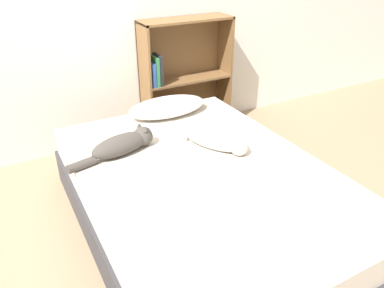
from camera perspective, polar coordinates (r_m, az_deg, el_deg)
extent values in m
plane|color=#997F60|center=(2.48, 1.72, -12.46)|extent=(8.00, 8.00, 0.00)
cube|color=#333338|center=(2.40, 1.77, -10.21)|extent=(1.40, 2.03, 0.25)
cube|color=beige|center=(2.27, 1.85, -5.90)|extent=(1.36, 1.96, 0.19)
ellipsoid|color=white|center=(2.91, -3.77, 5.67)|extent=(0.62, 0.31, 0.13)
ellipsoid|color=beige|center=(2.42, 3.34, 0.79)|extent=(0.33, 0.44, 0.14)
sphere|color=beige|center=(2.35, 7.21, -0.44)|extent=(0.11, 0.11, 0.11)
cone|color=beige|center=(2.35, 7.63, 1.21)|extent=(0.04, 0.04, 0.03)
cone|color=beige|center=(2.30, 6.97, 0.61)|extent=(0.04, 0.04, 0.03)
cylinder|color=beige|center=(2.57, -2.33, 1.53)|extent=(0.14, 0.19, 0.05)
ellipsoid|color=#47423D|center=(2.40, -10.82, -0.11)|extent=(0.43, 0.24, 0.13)
sphere|color=#47423D|center=(2.48, -7.48, 1.18)|extent=(0.13, 0.13, 0.13)
cone|color=#47423D|center=(2.47, -8.06, 2.89)|extent=(0.04, 0.04, 0.03)
cone|color=#47423D|center=(2.42, -7.10, 2.35)|extent=(0.04, 0.04, 0.03)
cylinder|color=#47423D|center=(2.31, -16.42, -3.03)|extent=(0.19, 0.09, 0.06)
cube|color=brown|center=(3.30, -7.11, 8.78)|extent=(0.02, 0.26, 1.06)
cube|color=brown|center=(3.65, 4.87, 10.85)|extent=(0.02, 0.26, 1.06)
cube|color=brown|center=(3.66, -0.78, 2.18)|extent=(0.83, 0.26, 0.02)
cube|color=brown|center=(3.33, -0.90, 18.43)|extent=(0.83, 0.26, 0.02)
cube|color=brown|center=(3.46, -0.83, 9.92)|extent=(0.79, 0.26, 0.02)
cube|color=brown|center=(3.56, -1.75, 10.46)|extent=(0.83, 0.02, 1.06)
cube|color=#2D519E|center=(3.24, -6.27, 10.56)|extent=(0.03, 0.16, 0.20)
cube|color=#337F47|center=(3.25, -5.71, 11.03)|extent=(0.03, 0.16, 0.25)
cube|color=#232328|center=(3.26, -5.17, 11.23)|extent=(0.03, 0.16, 0.26)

